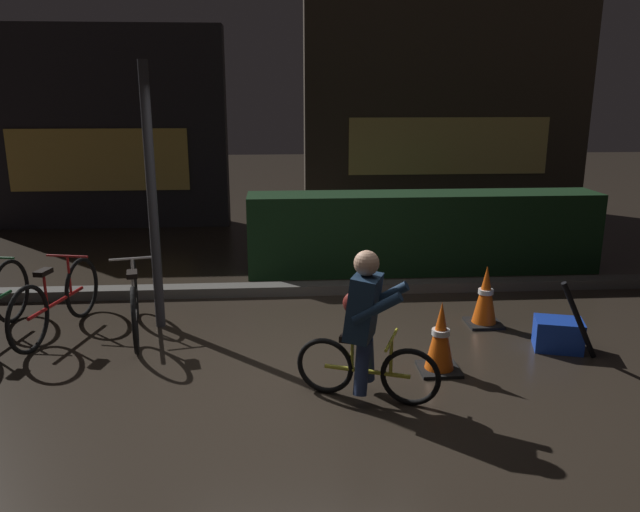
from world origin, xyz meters
TOP-DOWN VIEW (x-y plane):
  - ground_plane at (0.00, 0.00)m, footprint 40.00×40.00m
  - sidewalk_curb at (0.00, 2.20)m, footprint 12.00×0.24m
  - hedge_row at (1.80, 3.10)m, footprint 4.80×0.70m
  - storefront_left at (-3.36, 6.50)m, footprint 4.52×0.54m
  - storefront_right at (3.18, 7.20)m, footprint 5.64×0.54m
  - street_post at (-1.47, 1.20)m, footprint 0.10×0.10m
  - parked_bike_left_mid at (-2.47, 1.07)m, footprint 0.48×1.63m
  - parked_bike_center_left at (-1.67, 0.98)m, footprint 0.47×1.60m
  - traffic_cone_near at (1.22, -0.10)m, footprint 0.36×0.36m
  - traffic_cone_far at (1.99, 0.99)m, footprint 0.36×0.36m
  - blue_crate at (2.49, 0.30)m, footprint 0.51×0.43m
  - cyclist at (0.48, -0.54)m, footprint 1.12×0.64m
  - closed_umbrella at (2.55, 0.05)m, footprint 0.44×0.11m

SIDE VIEW (x-z plane):
  - ground_plane at x=0.00m, z-range 0.00..0.00m
  - sidewalk_curb at x=0.00m, z-range 0.00..0.12m
  - blue_crate at x=2.49m, z-range 0.00..0.30m
  - traffic_cone_near at x=1.22m, z-range -0.01..0.64m
  - traffic_cone_far at x=1.99m, z-range -0.01..0.64m
  - parked_bike_center_left at x=-1.67m, z-range -0.03..0.72m
  - parked_bike_left_mid at x=-2.47m, z-range -0.04..0.73m
  - closed_umbrella at x=2.55m, z-range 0.00..0.77m
  - hedge_row at x=1.80m, z-range 0.00..1.09m
  - cyclist at x=0.48m, z-range 0.01..1.25m
  - street_post at x=-1.47m, z-range 0.00..2.73m
  - storefront_left at x=-3.36m, z-range -0.01..3.56m
  - storefront_right at x=3.18m, z-range -0.01..4.66m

